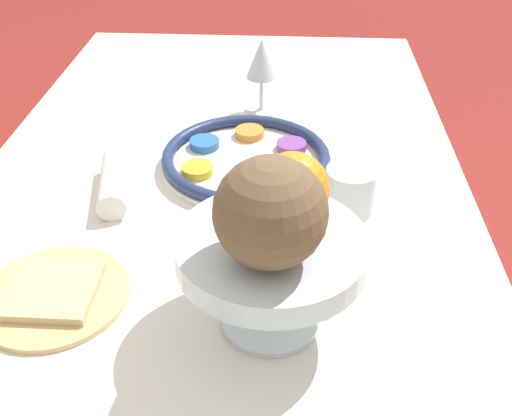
{
  "coord_description": "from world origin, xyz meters",
  "views": [
    {
      "loc": [
        0.74,
        0.11,
        1.23
      ],
      "look_at": [
        0.04,
        0.07,
        0.74
      ],
      "focal_mm": 42.0,
      "sensor_mm": 36.0,
      "label": 1
    }
  ],
  "objects_px": {
    "fruit_stand": "(271,256)",
    "seder_plate": "(246,158)",
    "coconut": "(270,213)",
    "cup_near": "(350,190)",
    "orange_fruit": "(292,189)",
    "wine_glass": "(261,62)",
    "napkin_roll": "(114,183)",
    "bread_plate": "(54,294)"
  },
  "relations": [
    {
      "from": "seder_plate",
      "to": "orange_fruit",
      "type": "xyz_separation_m",
      "value": [
        0.32,
        0.08,
        0.15
      ]
    },
    {
      "from": "wine_glass",
      "to": "napkin_roll",
      "type": "bearing_deg",
      "value": -34.66
    },
    {
      "from": "napkin_roll",
      "to": "cup_near",
      "type": "bearing_deg",
      "value": 86.84
    },
    {
      "from": "fruit_stand",
      "to": "orange_fruit",
      "type": "bearing_deg",
      "value": 149.71
    },
    {
      "from": "seder_plate",
      "to": "wine_glass",
      "type": "bearing_deg",
      "value": 176.01
    },
    {
      "from": "coconut",
      "to": "napkin_roll",
      "type": "relative_size",
      "value": 0.76
    },
    {
      "from": "orange_fruit",
      "to": "cup_near",
      "type": "distance_m",
      "value": 0.26
    },
    {
      "from": "coconut",
      "to": "napkin_roll",
      "type": "bearing_deg",
      "value": -138.99
    },
    {
      "from": "coconut",
      "to": "napkin_roll",
      "type": "height_order",
      "value": "coconut"
    },
    {
      "from": "fruit_stand",
      "to": "coconut",
      "type": "relative_size",
      "value": 1.85
    },
    {
      "from": "cup_near",
      "to": "fruit_stand",
      "type": "bearing_deg",
      "value": -24.67
    },
    {
      "from": "wine_glass",
      "to": "napkin_roll",
      "type": "distance_m",
      "value": 0.39
    },
    {
      "from": "wine_glass",
      "to": "orange_fruit",
      "type": "bearing_deg",
      "value": 6.47
    },
    {
      "from": "wine_glass",
      "to": "cup_near",
      "type": "xyz_separation_m",
      "value": [
        0.33,
        0.15,
        -0.07
      ]
    },
    {
      "from": "coconut",
      "to": "cup_near",
      "type": "relative_size",
      "value": 1.52
    },
    {
      "from": "orange_fruit",
      "to": "bread_plate",
      "type": "xyz_separation_m",
      "value": [
        0.01,
        -0.3,
        -0.16
      ]
    },
    {
      "from": "wine_glass",
      "to": "fruit_stand",
      "type": "distance_m",
      "value": 0.57
    },
    {
      "from": "coconut",
      "to": "bread_plate",
      "type": "bearing_deg",
      "value": -101.67
    },
    {
      "from": "orange_fruit",
      "to": "wine_glass",
      "type": "bearing_deg",
      "value": -173.53
    },
    {
      "from": "napkin_roll",
      "to": "cup_near",
      "type": "distance_m",
      "value": 0.37
    },
    {
      "from": "bread_plate",
      "to": "napkin_roll",
      "type": "distance_m",
      "value": 0.24
    },
    {
      "from": "orange_fruit",
      "to": "seder_plate",
      "type": "bearing_deg",
      "value": -166.83
    },
    {
      "from": "cup_near",
      "to": "orange_fruit",
      "type": "bearing_deg",
      "value": -23.64
    },
    {
      "from": "fruit_stand",
      "to": "bread_plate",
      "type": "height_order",
      "value": "fruit_stand"
    },
    {
      "from": "fruit_stand",
      "to": "bread_plate",
      "type": "bearing_deg",
      "value": -94.92
    },
    {
      "from": "fruit_stand",
      "to": "orange_fruit",
      "type": "height_order",
      "value": "orange_fruit"
    },
    {
      "from": "fruit_stand",
      "to": "seder_plate",
      "type": "bearing_deg",
      "value": -171.29
    },
    {
      "from": "fruit_stand",
      "to": "wine_glass",
      "type": "bearing_deg",
      "value": -175.98
    },
    {
      "from": "cup_near",
      "to": "seder_plate",
      "type": "bearing_deg",
      "value": -125.74
    },
    {
      "from": "bread_plate",
      "to": "wine_glass",
      "type": "bearing_deg",
      "value": 156.91
    },
    {
      "from": "fruit_stand",
      "to": "orange_fruit",
      "type": "distance_m",
      "value": 0.08
    },
    {
      "from": "seder_plate",
      "to": "wine_glass",
      "type": "distance_m",
      "value": 0.23
    },
    {
      "from": "orange_fruit",
      "to": "cup_near",
      "type": "xyz_separation_m",
      "value": [
        -0.21,
        0.09,
        -0.13
      ]
    },
    {
      "from": "orange_fruit",
      "to": "bread_plate",
      "type": "relative_size",
      "value": 0.45
    },
    {
      "from": "bread_plate",
      "to": "napkin_roll",
      "type": "relative_size",
      "value": 1.23
    },
    {
      "from": "orange_fruit",
      "to": "napkin_roll",
      "type": "relative_size",
      "value": 0.55
    },
    {
      "from": "orange_fruit",
      "to": "napkin_roll",
      "type": "distance_m",
      "value": 0.39
    },
    {
      "from": "seder_plate",
      "to": "orange_fruit",
      "type": "distance_m",
      "value": 0.37
    },
    {
      "from": "seder_plate",
      "to": "bread_plate",
      "type": "height_order",
      "value": "seder_plate"
    },
    {
      "from": "wine_glass",
      "to": "orange_fruit",
      "type": "xyz_separation_m",
      "value": [
        0.54,
        0.06,
        0.07
      ]
    },
    {
      "from": "bread_plate",
      "to": "napkin_roll",
      "type": "xyz_separation_m",
      "value": [
        -0.24,
        0.02,
        0.01
      ]
    },
    {
      "from": "seder_plate",
      "to": "wine_glass",
      "type": "xyz_separation_m",
      "value": [
        -0.21,
        0.01,
        0.09
      ]
    }
  ]
}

